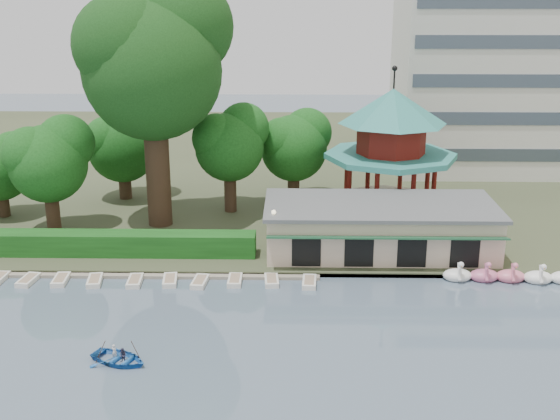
{
  "coord_description": "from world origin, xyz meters",
  "views": [
    {
      "loc": [
        3.0,
        -31.76,
        20.96
      ],
      "look_at": [
        2.0,
        18.0,
        5.0
      ],
      "focal_mm": 45.0,
      "sensor_mm": 36.0,
      "label": 1
    }
  ],
  "objects_px": {
    "boathouse": "(380,227)",
    "pavilion": "(391,139)",
    "dock": "(96,273)",
    "rowboat_with_passengers": "(119,355)",
    "big_tree": "(154,57)"
  },
  "relations": [
    {
      "from": "big_tree",
      "to": "rowboat_with_passengers",
      "type": "relative_size",
      "value": 3.7
    },
    {
      "from": "big_tree",
      "to": "rowboat_with_passengers",
      "type": "xyz_separation_m",
      "value": [
        1.72,
        -23.94,
        -14.72
      ]
    },
    {
      "from": "pavilion",
      "to": "big_tree",
      "type": "height_order",
      "value": "big_tree"
    },
    {
      "from": "boathouse",
      "to": "rowboat_with_passengers",
      "type": "distance_m",
      "value": 24.71
    },
    {
      "from": "dock",
      "to": "big_tree",
      "type": "height_order",
      "value": "big_tree"
    },
    {
      "from": "boathouse",
      "to": "big_tree",
      "type": "xyz_separation_m",
      "value": [
        -18.84,
        6.22,
        12.86
      ]
    },
    {
      "from": "pavilion",
      "to": "big_tree",
      "type": "xyz_separation_m",
      "value": [
        -20.84,
        -3.81,
        7.74
      ]
    },
    {
      "from": "boathouse",
      "to": "rowboat_with_passengers",
      "type": "relative_size",
      "value": 3.17
    },
    {
      "from": "dock",
      "to": "rowboat_with_passengers",
      "type": "height_order",
      "value": "rowboat_with_passengers"
    },
    {
      "from": "pavilion",
      "to": "big_tree",
      "type": "relative_size",
      "value": 0.62
    },
    {
      "from": "dock",
      "to": "boathouse",
      "type": "height_order",
      "value": "boathouse"
    },
    {
      "from": "dock",
      "to": "boathouse",
      "type": "xyz_separation_m",
      "value": [
        22.0,
        4.77,
        2.25
      ]
    },
    {
      "from": "dock",
      "to": "boathouse",
      "type": "distance_m",
      "value": 22.62
    },
    {
      "from": "boathouse",
      "to": "pavilion",
      "type": "distance_m",
      "value": 11.43
    },
    {
      "from": "pavilion",
      "to": "rowboat_with_passengers",
      "type": "bearing_deg",
      "value": -124.56
    }
  ]
}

